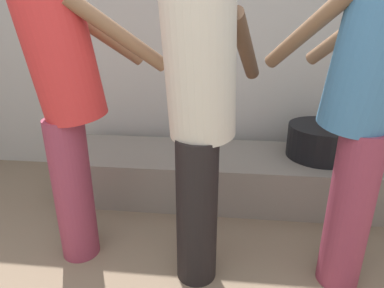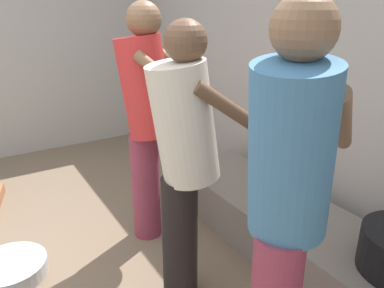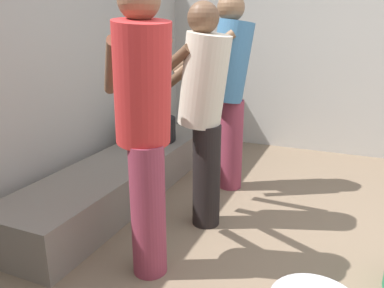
% 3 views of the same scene
% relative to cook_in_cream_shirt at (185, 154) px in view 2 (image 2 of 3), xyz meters
% --- Properties ---
extents(block_enclosure_rear, '(5.36, 0.20, 1.97)m').
position_rel_cook_in_cream_shirt_xyz_m(block_enclosure_rear, '(-0.35, 1.32, 0.09)').
color(block_enclosure_rear, '#ADA8A0').
rests_on(block_enclosure_rear, ground_plane).
extents(hearth_ledge, '(2.50, 0.60, 0.33)m').
position_rel_cook_in_cream_shirt_xyz_m(hearth_ledge, '(0.21, 0.80, -0.72)').
color(hearth_ledge, slate).
rests_on(hearth_ledge, ground_plane).
extents(cook_in_cream_shirt, '(0.48, 0.71, 1.56)m').
position_rel_cook_in_cream_shirt_xyz_m(cook_in_cream_shirt, '(0.00, 0.00, 0.00)').
color(cook_in_cream_shirt, black).
rests_on(cook_in_cream_shirt, ground_plane).
extents(cook_in_blue_shirt, '(0.63, 0.75, 1.66)m').
position_rel_cook_in_cream_shirt_xyz_m(cook_in_blue_shirt, '(0.69, 0.03, 0.07)').
color(cook_in_blue_shirt, '#8C3347').
rests_on(cook_in_blue_shirt, ground_plane).
extents(cook_in_red_shirt, '(0.72, 0.68, 1.64)m').
position_rel_cook_in_cream_shirt_xyz_m(cook_in_red_shirt, '(-0.65, 0.09, 0.05)').
color(cook_in_red_shirt, '#8C3347').
rests_on(cook_in_red_shirt, ground_plane).
extents(metal_mixing_bowl, '(0.45, 0.45, 0.10)m').
position_rel_cook_in_cream_shirt_xyz_m(metal_mixing_bowl, '(-0.70, -0.87, -0.84)').
color(metal_mixing_bowl, '#B7B7BC').
rests_on(metal_mixing_bowl, ground_plane).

